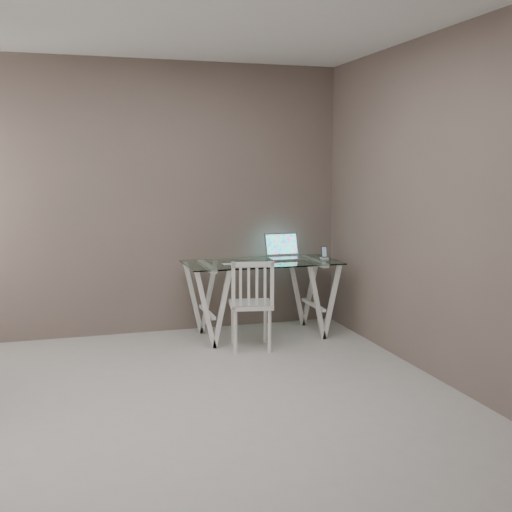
% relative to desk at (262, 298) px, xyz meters
% --- Properties ---
extents(room, '(4.50, 4.52, 2.71)m').
position_rel_desk_xyz_m(room, '(-1.12, -1.74, 1.33)').
color(room, '#B4B2AD').
rests_on(room, ground).
extents(desk, '(1.50, 0.70, 0.75)m').
position_rel_desk_xyz_m(desk, '(0.00, 0.00, 0.00)').
color(desk, silver).
rests_on(desk, ground).
extents(chair, '(0.45, 0.45, 0.84)m').
position_rel_desk_xyz_m(chair, '(-0.23, -0.44, 0.08)').
color(chair, white).
rests_on(chair, ground).
extents(laptop, '(0.36, 0.33, 0.25)m').
position_rel_desk_xyz_m(laptop, '(0.30, 0.18, 0.42)').
color(laptop, '#B9B9BD').
rests_on(laptop, desk).
extents(keyboard, '(0.25, 0.11, 0.01)m').
position_rel_desk_xyz_m(keyboard, '(-0.30, -0.08, 0.37)').
color(keyboard, silver).
rests_on(keyboard, desk).
extents(mouse, '(0.12, 0.07, 0.04)m').
position_rel_desk_xyz_m(mouse, '(-0.07, -0.28, 0.38)').
color(mouse, white).
rests_on(mouse, desk).
extents(phone_dock, '(0.07, 0.07, 0.13)m').
position_rel_desk_xyz_m(phone_dock, '(0.66, 0.00, 0.40)').
color(phone_dock, white).
rests_on(phone_dock, desk).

